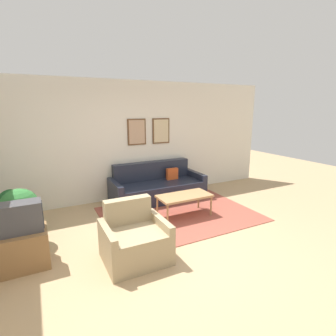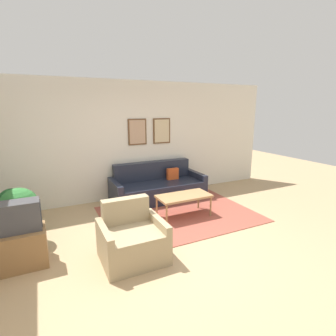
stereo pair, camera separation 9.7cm
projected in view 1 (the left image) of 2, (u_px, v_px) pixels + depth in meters
The scene contains 11 objects.
ground_plane at pixel (173, 249), 3.97m from camera, with size 16.00×16.00×0.00m, color tan.
area_rug at pixel (179, 214), 5.28m from camera, with size 2.93×2.20×0.01m.
wall_back at pixel (119, 141), 5.93m from camera, with size 8.00×0.09×2.70m.
couch at pixel (157, 187), 6.09m from camera, with size 2.13×0.90×0.84m.
coffee_table at pixel (184, 197), 5.10m from camera, with size 1.04×0.53×0.44m.
tv_stand at pixel (21, 250), 3.49m from camera, with size 0.69×0.48×0.51m.
tv at pixel (16, 218), 3.38m from camera, with size 0.63×0.28×0.40m.
armchair at pixel (134, 240), 3.68m from camera, with size 0.87×0.76×0.82m.
potted_plant_tall at pixel (20, 209), 3.95m from camera, with size 0.57×0.57×0.92m.
potted_plant_by_window at pixel (11, 204), 4.56m from camera, with size 0.42×0.42×0.72m.
potted_plant_small at pixel (12, 211), 4.44m from camera, with size 0.37×0.37×0.62m.
Camera 1 is at (-1.70, -3.16, 2.11)m, focal length 28.00 mm.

